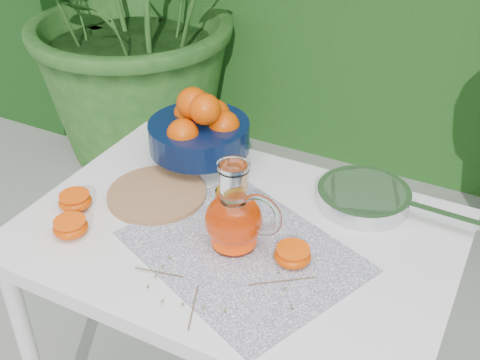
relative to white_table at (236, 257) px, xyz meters
The scene contains 9 objects.
white_table is the anchor object (origin of this frame).
placemat 0.12m from the white_table, 51.86° to the right, with size 0.49×0.38×0.00m, color #0B0D42.
cutting_board 0.26m from the white_table, behind, with size 0.25×0.25×0.02m, color #936742.
fruit_bowl 0.37m from the white_table, 135.06° to the left, with size 0.31×0.31×0.22m.
juice_pitcher 0.17m from the white_table, 64.98° to the right, with size 0.19×0.14×0.21m.
juice_tumbler 0.13m from the white_table, 156.91° to the left, with size 0.07×0.07×0.10m.
saute_pan 0.35m from the white_table, 45.57° to the left, with size 0.41×0.24×0.04m.
orange_halves 0.24m from the white_table, 149.57° to the right, with size 0.66×0.25×0.04m.
thyme_sprigs 0.22m from the white_table, 75.47° to the right, with size 0.36×0.27×0.01m.
Camera 1 is at (0.59, -0.97, 1.63)m, focal length 45.00 mm.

